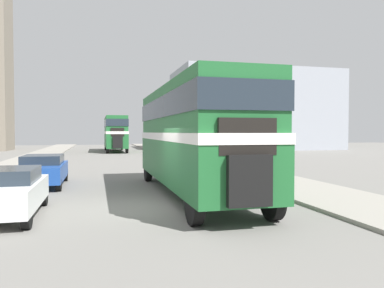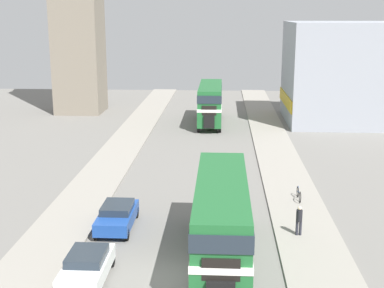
% 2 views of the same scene
% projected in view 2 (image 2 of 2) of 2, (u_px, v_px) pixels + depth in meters
% --- Properties ---
extents(ground_plane, '(120.00, 120.00, 0.00)m').
position_uv_depth(ground_plane, '(174.00, 280.00, 24.03)').
color(ground_plane, slate).
extents(sidewalk_right, '(3.50, 120.00, 0.12)m').
position_uv_depth(sidewalk_right, '(326.00, 283.00, 23.64)').
color(sidewalk_right, gray).
rests_on(sidewalk_right, ground_plane).
extents(sidewalk_left, '(3.50, 120.00, 0.12)m').
position_uv_depth(sidewalk_left, '(27.00, 275.00, 24.39)').
color(sidewalk_left, gray).
rests_on(sidewalk_left, ground_plane).
extents(double_decker_bus, '(2.48, 11.03, 4.03)m').
position_uv_depth(double_decker_bus, '(221.00, 214.00, 25.28)').
color(double_decker_bus, '#1E602D').
rests_on(double_decker_bus, ground_plane).
extents(bus_distant, '(2.42, 10.61, 4.20)m').
position_uv_depth(bus_distant, '(210.00, 101.00, 57.15)').
color(bus_distant, '#1E602D').
rests_on(bus_distant, ground_plane).
extents(car_parked_near, '(1.82, 3.93, 1.36)m').
position_uv_depth(car_parked_near, '(87.00, 266.00, 23.79)').
color(car_parked_near, white).
rests_on(car_parked_near, ground_plane).
extents(car_parked_mid, '(1.83, 4.12, 1.36)m').
position_uv_depth(car_parked_mid, '(117.00, 216.00, 29.70)').
color(car_parked_mid, '#1E479E').
rests_on(car_parked_mid, ground_plane).
extents(pedestrian_walking, '(0.33, 0.33, 1.63)m').
position_uv_depth(pedestrian_walking, '(299.00, 219.00, 28.39)').
color(pedestrian_walking, '#282833').
rests_on(pedestrian_walking, sidewalk_right).
extents(bicycle_on_pavement, '(0.05, 1.76, 0.78)m').
position_uv_depth(bicycle_on_pavement, '(299.00, 194.00, 33.90)').
color(bicycle_on_pavement, black).
rests_on(bicycle_on_pavement, sidewalk_right).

